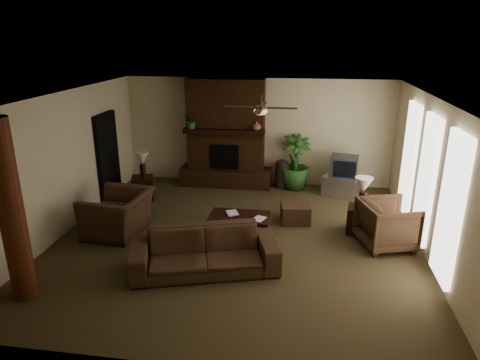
% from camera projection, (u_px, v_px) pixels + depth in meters
% --- Properties ---
extents(room_shell, '(7.00, 7.00, 7.00)m').
position_uv_depth(room_shell, '(237.00, 172.00, 8.06)').
color(room_shell, '#4E3F27').
rests_on(room_shell, ground).
extents(fireplace, '(2.40, 0.70, 2.80)m').
position_uv_depth(fireplace, '(226.00, 142.00, 11.27)').
color(fireplace, '#432512').
rests_on(fireplace, ground).
extents(windows, '(0.08, 3.65, 2.35)m').
position_uv_depth(windows, '(426.00, 180.00, 7.78)').
color(windows, white).
rests_on(windows, ground).
extents(log_column, '(0.36, 0.36, 2.80)m').
position_uv_depth(log_column, '(11.00, 212.00, 6.23)').
color(log_column, '#5D2B17').
rests_on(log_column, ground).
extents(doorway, '(0.10, 1.00, 2.10)m').
position_uv_depth(doorway, '(108.00, 157.00, 10.34)').
color(doorway, black).
rests_on(doorway, ground).
extents(ceiling_fan, '(1.35, 1.35, 0.37)m').
position_uv_depth(ceiling_fan, '(261.00, 110.00, 7.92)').
color(ceiling_fan, '#2F1E15').
rests_on(ceiling_fan, ceiling).
extents(sofa, '(2.58, 1.41, 0.97)m').
position_uv_depth(sofa, '(205.00, 245.00, 7.23)').
color(sofa, '#48301E').
rests_on(sofa, ground).
extents(armchair_left, '(0.94, 1.36, 1.13)m').
position_uv_depth(armchair_left, '(118.00, 207.00, 8.61)').
color(armchair_left, '#48301E').
rests_on(armchair_left, ground).
extents(armchair_right, '(1.16, 1.20, 1.00)m').
position_uv_depth(armchair_right, '(388.00, 222.00, 8.06)').
color(armchair_right, '#48301E').
rests_on(armchair_right, ground).
extents(coffee_table, '(1.20, 0.70, 0.43)m').
position_uv_depth(coffee_table, '(239.00, 218.00, 8.54)').
color(coffee_table, black).
rests_on(coffee_table, ground).
extents(ottoman, '(0.67, 0.67, 0.40)m').
position_uv_depth(ottoman, '(295.00, 213.00, 9.24)').
color(ottoman, '#48301E').
rests_on(ottoman, ground).
extents(tv_stand, '(0.98, 0.79, 0.50)m').
position_uv_depth(tv_stand, '(341.00, 186.00, 10.69)').
color(tv_stand, silver).
rests_on(tv_stand, ground).
extents(tv, '(0.73, 0.63, 0.52)m').
position_uv_depth(tv, '(344.00, 166.00, 10.56)').
color(tv, '#373639').
rests_on(tv, tv_stand).
extents(floor_vase, '(0.34, 0.34, 0.77)m').
position_uv_depth(floor_vase, '(282.00, 172.00, 11.22)').
color(floor_vase, '#2F231A').
rests_on(floor_vase, ground).
extents(floor_plant, '(1.16, 1.58, 0.79)m').
position_uv_depth(floor_plant, '(295.00, 174.00, 11.19)').
color(floor_plant, '#2D5A24').
rests_on(floor_plant, ground).
extents(side_table_left, '(0.63, 0.63, 0.55)m').
position_uv_depth(side_table_left, '(143.00, 188.00, 10.53)').
color(side_table_left, black).
rests_on(side_table_left, ground).
extents(lamp_left, '(0.43, 0.43, 0.65)m').
position_uv_depth(lamp_left, '(142.00, 160.00, 10.25)').
color(lamp_left, '#2F1E15').
rests_on(lamp_left, side_table_left).
extents(side_table_right, '(0.57, 0.57, 0.55)m').
position_uv_depth(side_table_right, '(360.00, 220.00, 8.70)').
color(side_table_right, black).
rests_on(side_table_right, ground).
extents(lamp_right, '(0.45, 0.45, 0.65)m').
position_uv_depth(lamp_right, '(363.00, 187.00, 8.42)').
color(lamp_right, '#2F1E15').
rests_on(lamp_right, side_table_right).
extents(mantel_plant, '(0.49, 0.51, 0.33)m').
position_uv_depth(mantel_plant, '(192.00, 122.00, 10.92)').
color(mantel_plant, '#2D5A24').
rests_on(mantel_plant, fireplace).
extents(mantel_vase, '(0.22, 0.23, 0.22)m').
position_uv_depth(mantel_vase, '(257.00, 126.00, 10.74)').
color(mantel_vase, '#975B3C').
rests_on(mantel_vase, fireplace).
extents(book_a, '(0.21, 0.11, 0.29)m').
position_uv_depth(book_a, '(227.00, 208.00, 8.54)').
color(book_a, '#999999').
rests_on(book_a, coffee_table).
extents(book_b, '(0.21, 0.10, 0.29)m').
position_uv_depth(book_b, '(254.00, 212.00, 8.35)').
color(book_b, '#999999').
rests_on(book_b, coffee_table).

